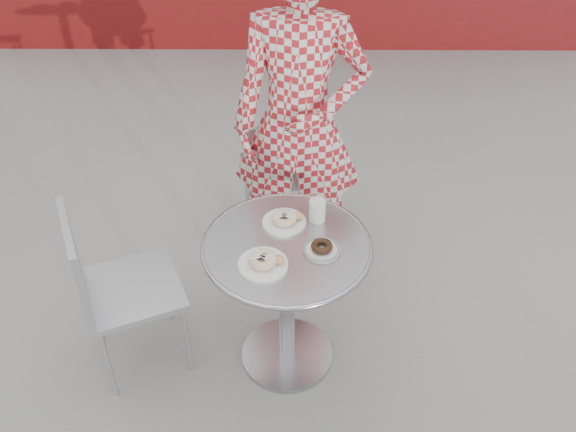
{
  "coord_description": "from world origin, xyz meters",
  "views": [
    {
      "loc": [
        0.03,
        -1.99,
        2.55
      ],
      "look_at": [
        0.02,
        0.14,
        0.81
      ],
      "focal_mm": 40.0,
      "sensor_mm": 36.0,
      "label": 1
    }
  ],
  "objects_px": {
    "seated_person": "(300,124)",
    "plate_far": "(285,220)",
    "bistro_table": "(287,275)",
    "plate_near": "(264,262)",
    "plate_checker": "(322,249)",
    "chair_left": "(135,317)",
    "chair_far": "(278,194)",
    "milk_cup": "(317,209)"
  },
  "relations": [
    {
      "from": "seated_person",
      "to": "plate_far",
      "type": "relative_size",
      "value": 9.44
    },
    {
      "from": "bistro_table",
      "to": "chair_far",
      "type": "height_order",
      "value": "chair_far"
    },
    {
      "from": "seated_person",
      "to": "chair_left",
      "type": "bearing_deg",
      "value": -133.74
    },
    {
      "from": "plate_far",
      "to": "chair_left",
      "type": "bearing_deg",
      "value": -169.36
    },
    {
      "from": "chair_far",
      "to": "chair_left",
      "type": "bearing_deg",
      "value": 45.53
    },
    {
      "from": "plate_far",
      "to": "milk_cup",
      "type": "distance_m",
      "value": 0.15
    },
    {
      "from": "bistro_table",
      "to": "plate_near",
      "type": "xyz_separation_m",
      "value": [
        -0.09,
        -0.13,
        0.2
      ]
    },
    {
      "from": "seated_person",
      "to": "plate_far",
      "type": "bearing_deg",
      "value": -92.33
    },
    {
      "from": "seated_person",
      "to": "plate_far",
      "type": "xyz_separation_m",
      "value": [
        -0.07,
        -0.56,
        -0.15
      ]
    },
    {
      "from": "plate_checker",
      "to": "seated_person",
      "type": "bearing_deg",
      "value": 96.91
    },
    {
      "from": "plate_near",
      "to": "bistro_table",
      "type": "bearing_deg",
      "value": 54.42
    },
    {
      "from": "plate_near",
      "to": "plate_checker",
      "type": "relative_size",
      "value": 1.29
    },
    {
      "from": "milk_cup",
      "to": "plate_far",
      "type": "bearing_deg",
      "value": -168.85
    },
    {
      "from": "plate_near",
      "to": "seated_person",
      "type": "bearing_deg",
      "value": 79.84
    },
    {
      "from": "milk_cup",
      "to": "seated_person",
      "type": "bearing_deg",
      "value": 98.11
    },
    {
      "from": "plate_far",
      "to": "plate_near",
      "type": "relative_size",
      "value": 0.94
    },
    {
      "from": "chair_left",
      "to": "plate_far",
      "type": "xyz_separation_m",
      "value": [
        0.71,
        0.13,
        0.49
      ]
    },
    {
      "from": "plate_near",
      "to": "plate_checker",
      "type": "height_order",
      "value": "plate_near"
    },
    {
      "from": "plate_near",
      "to": "milk_cup",
      "type": "height_order",
      "value": "milk_cup"
    },
    {
      "from": "bistro_table",
      "to": "plate_near",
      "type": "height_order",
      "value": "plate_near"
    },
    {
      "from": "plate_far",
      "to": "milk_cup",
      "type": "relative_size",
      "value": 1.56
    },
    {
      "from": "bistro_table",
      "to": "plate_checker",
      "type": "relative_size",
      "value": 4.67
    },
    {
      "from": "chair_far",
      "to": "seated_person",
      "type": "xyz_separation_m",
      "value": [
        0.12,
        -0.29,
        0.66
      ]
    },
    {
      "from": "chair_far",
      "to": "chair_left",
      "type": "xyz_separation_m",
      "value": [
        -0.66,
        -0.99,
        0.02
      ]
    },
    {
      "from": "bistro_table",
      "to": "plate_near",
      "type": "bearing_deg",
      "value": -125.58
    },
    {
      "from": "chair_left",
      "to": "milk_cup",
      "type": "height_order",
      "value": "chair_left"
    },
    {
      "from": "bistro_table",
      "to": "milk_cup",
      "type": "relative_size",
      "value": 6.02
    },
    {
      "from": "chair_left",
      "to": "seated_person",
      "type": "bearing_deg",
      "value": -71.15
    },
    {
      "from": "plate_far",
      "to": "plate_near",
      "type": "xyz_separation_m",
      "value": [
        -0.08,
        -0.27,
        0.0
      ]
    },
    {
      "from": "bistro_table",
      "to": "plate_near",
      "type": "distance_m",
      "value": 0.26
    },
    {
      "from": "plate_near",
      "to": "plate_checker",
      "type": "xyz_separation_m",
      "value": [
        0.24,
        0.09,
        -0.01
      ]
    },
    {
      "from": "seated_person",
      "to": "plate_checker",
      "type": "xyz_separation_m",
      "value": [
        0.09,
        -0.74,
        -0.16
      ]
    },
    {
      "from": "seated_person",
      "to": "plate_checker",
      "type": "relative_size",
      "value": 11.48
    },
    {
      "from": "seated_person",
      "to": "plate_near",
      "type": "distance_m",
      "value": 0.86
    },
    {
      "from": "milk_cup",
      "to": "plate_checker",
      "type": "bearing_deg",
      "value": -86.22
    },
    {
      "from": "chair_far",
      "to": "plate_near",
      "type": "bearing_deg",
      "value": 77.51
    },
    {
      "from": "chair_left",
      "to": "chair_far",
      "type": "bearing_deg",
      "value": -56.75
    },
    {
      "from": "plate_checker",
      "to": "bistro_table",
      "type": "bearing_deg",
      "value": 165.51
    },
    {
      "from": "bistro_table",
      "to": "seated_person",
      "type": "distance_m",
      "value": 0.79
    },
    {
      "from": "bistro_table",
      "to": "chair_left",
      "type": "relative_size",
      "value": 0.83
    },
    {
      "from": "plate_far",
      "to": "seated_person",
      "type": "bearing_deg",
      "value": 83.33
    },
    {
      "from": "chair_far",
      "to": "chair_left",
      "type": "distance_m",
      "value": 1.19
    }
  ]
}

